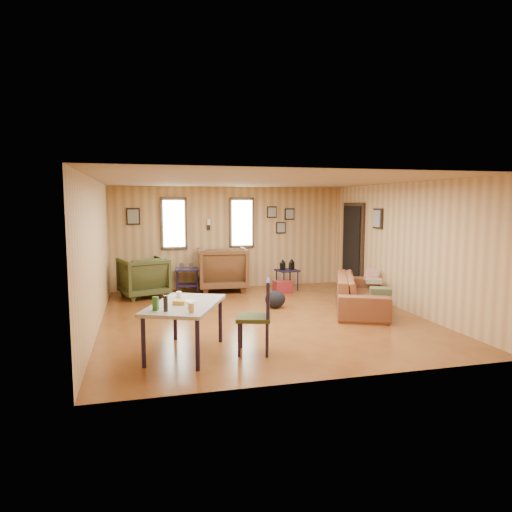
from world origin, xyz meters
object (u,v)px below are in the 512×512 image
(sofa, at_px, (361,287))
(end_table, at_px, (187,276))
(recliner_brown, at_px, (222,266))
(recliner_green, at_px, (143,275))
(dining_table, at_px, (184,308))
(side_table, at_px, (287,269))

(sofa, height_order, end_table, sofa)
(recliner_brown, distance_m, recliner_green, 1.81)
(recliner_brown, relative_size, dining_table, 0.71)
(recliner_brown, bearing_deg, recliner_green, 14.31)
(dining_table, bearing_deg, sofa, 50.06)
(end_table, distance_m, side_table, 2.32)
(recliner_green, xyz_separation_m, end_table, (0.96, 0.26, -0.10))
(sofa, xyz_separation_m, recliner_brown, (-2.22, 2.57, 0.12))
(recliner_brown, xyz_separation_m, end_table, (-0.82, -0.06, -0.18))
(recliner_green, bearing_deg, end_table, 177.21)
(recliner_brown, relative_size, side_table, 1.53)
(end_table, relative_size, side_table, 0.92)
(recliner_brown, height_order, dining_table, recliner_brown)
(sofa, bearing_deg, recliner_green, 84.36)
(recliner_green, relative_size, dining_table, 0.60)
(sofa, relative_size, dining_table, 1.44)
(side_table, relative_size, dining_table, 0.47)
(recliner_green, height_order, dining_table, recliner_green)
(end_table, xyz_separation_m, side_table, (2.30, -0.26, 0.12))
(recliner_brown, height_order, end_table, recliner_brown)
(end_table, height_order, dining_table, dining_table)
(sofa, xyz_separation_m, dining_table, (-3.49, -1.76, 0.19))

